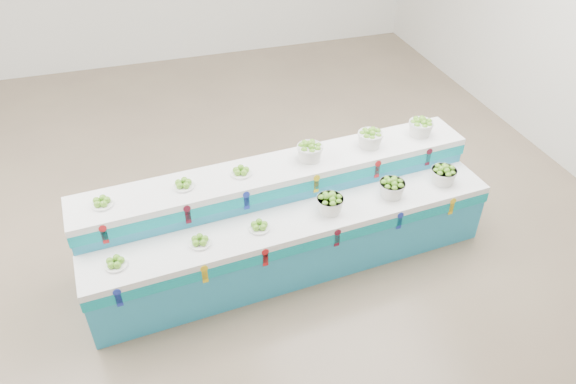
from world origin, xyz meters
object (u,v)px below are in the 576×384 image
at_px(display_stand, 288,219).
at_px(basket_lower_left, 330,203).
at_px(basket_upper_right, 421,127).
at_px(plate_upper_mid, 183,184).

relative_size(display_stand, basket_lower_left, 15.56).
distance_m(display_stand, basket_upper_right, 1.81).
bearing_deg(plate_upper_mid, display_stand, -10.58).
distance_m(basket_lower_left, plate_upper_mid, 1.45).
bearing_deg(plate_upper_mid, basket_upper_right, 4.31).
xyz_separation_m(display_stand, basket_upper_right, (1.66, 0.39, 0.61)).
bearing_deg(basket_lower_left, display_stand, 147.22).
bearing_deg(basket_upper_right, plate_upper_mid, -175.69).
height_order(display_stand, basket_lower_left, display_stand).
distance_m(display_stand, plate_upper_mid, 1.16).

